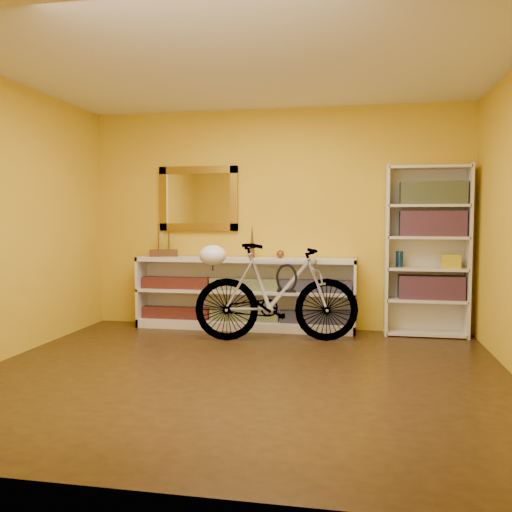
% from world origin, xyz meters
% --- Properties ---
extents(floor, '(4.50, 4.00, 0.01)m').
position_xyz_m(floor, '(0.00, 0.00, -0.01)').
color(floor, black).
rests_on(floor, ground).
extents(ceiling, '(4.50, 4.00, 0.01)m').
position_xyz_m(ceiling, '(0.00, 0.00, 2.60)').
color(ceiling, silver).
rests_on(ceiling, ground).
extents(back_wall, '(4.50, 0.01, 2.60)m').
position_xyz_m(back_wall, '(0.00, 2.00, 1.30)').
color(back_wall, gold).
rests_on(back_wall, ground).
extents(gilt_mirror, '(0.98, 0.06, 0.78)m').
position_xyz_m(gilt_mirror, '(-0.95, 1.97, 1.55)').
color(gilt_mirror, olive).
rests_on(gilt_mirror, back_wall).
extents(wall_socket, '(0.09, 0.02, 0.09)m').
position_xyz_m(wall_socket, '(0.90, 1.99, 0.25)').
color(wall_socket, silver).
rests_on(wall_socket, back_wall).
extents(console_unit, '(2.60, 0.35, 0.85)m').
position_xyz_m(console_unit, '(-0.35, 1.81, 0.42)').
color(console_unit, silver).
rests_on(console_unit, floor).
extents(cd_row_lower, '(2.50, 0.13, 0.14)m').
position_xyz_m(cd_row_lower, '(-0.35, 1.79, 0.17)').
color(cd_row_lower, black).
rests_on(cd_row_lower, console_unit).
extents(cd_row_upper, '(2.50, 0.13, 0.14)m').
position_xyz_m(cd_row_upper, '(-0.35, 1.79, 0.54)').
color(cd_row_upper, navy).
rests_on(cd_row_upper, console_unit).
extents(model_ship, '(0.35, 0.20, 0.39)m').
position_xyz_m(model_ship, '(-1.35, 1.81, 1.05)').
color(model_ship, '#432A13').
rests_on(model_ship, console_unit).
extents(toy_car, '(0.00, 0.00, 0.00)m').
position_xyz_m(toy_car, '(-0.75, 1.81, 0.85)').
color(toy_car, black).
rests_on(toy_car, console_unit).
extents(bronze_ornament, '(0.07, 0.07, 0.40)m').
position_xyz_m(bronze_ornament, '(-0.25, 1.81, 1.05)').
color(bronze_ornament, brown).
rests_on(bronze_ornament, console_unit).
extents(decorative_orb, '(0.09, 0.09, 0.09)m').
position_xyz_m(decorative_orb, '(0.08, 1.81, 0.90)').
color(decorative_orb, brown).
rests_on(decorative_orb, console_unit).
extents(bookcase, '(0.90, 0.30, 1.90)m').
position_xyz_m(bookcase, '(1.72, 1.84, 0.95)').
color(bookcase, silver).
rests_on(bookcase, floor).
extents(book_row_a, '(0.70, 0.22, 0.26)m').
position_xyz_m(book_row_a, '(1.77, 1.84, 0.55)').
color(book_row_a, maroon).
rests_on(book_row_a, bookcase).
extents(book_row_b, '(0.70, 0.22, 0.28)m').
position_xyz_m(book_row_b, '(1.77, 1.84, 1.25)').
color(book_row_b, maroon).
rests_on(book_row_b, bookcase).
extents(book_row_c, '(0.70, 0.22, 0.25)m').
position_xyz_m(book_row_c, '(1.77, 1.84, 1.59)').
color(book_row_c, '#174151').
rests_on(book_row_c, bookcase).
extents(travel_mug, '(0.08, 0.08, 0.18)m').
position_xyz_m(travel_mug, '(1.42, 1.82, 0.85)').
color(travel_mug, navy).
rests_on(travel_mug, bookcase).
extents(red_tin, '(0.15, 0.15, 0.16)m').
position_xyz_m(red_tin, '(1.52, 1.87, 1.54)').
color(red_tin, maroon).
rests_on(red_tin, bookcase).
extents(yellow_bag, '(0.20, 0.13, 0.15)m').
position_xyz_m(yellow_bag, '(1.97, 1.80, 0.84)').
color(yellow_bag, gold).
rests_on(yellow_bag, bookcase).
extents(bicycle, '(0.75, 1.83, 1.05)m').
position_xyz_m(bicycle, '(0.12, 1.27, 0.52)').
color(bicycle, silver).
rests_on(bicycle, floor).
extents(helmet, '(0.29, 0.28, 0.22)m').
position_xyz_m(helmet, '(-0.55, 1.15, 0.92)').
color(helmet, white).
rests_on(helmet, bicycle).
extents(u_lock, '(0.23, 0.02, 0.23)m').
position_xyz_m(u_lock, '(0.22, 1.28, 0.68)').
color(u_lock, black).
rests_on(u_lock, bicycle).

